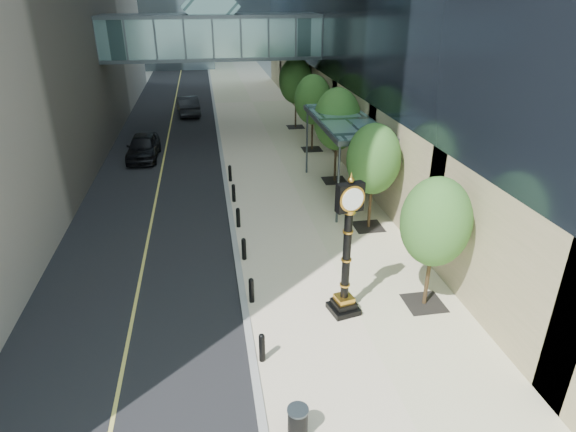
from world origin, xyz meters
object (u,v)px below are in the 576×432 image
object	(u,v)px
trash_bin	(298,424)
car_far	(188,105)
street_clock	(346,257)
car_near	(143,147)
pedestrian	(360,178)

from	to	relation	value
trash_bin	car_far	distance (m)	37.67
street_clock	car_near	bearing A→B (deg)	102.17
trash_bin	pedestrian	distance (m)	17.25
trash_bin	car_near	distance (m)	25.33
pedestrian	car_near	distance (m)	15.46
street_clock	trash_bin	xyz separation A→B (m)	(-2.65, -5.04, -1.80)
pedestrian	trash_bin	bearing A→B (deg)	82.23
street_clock	car_far	world-z (taller)	street_clock
pedestrian	car_far	size ratio (longest dim) A/B	0.32
trash_bin	pedestrian	xyz separation A→B (m)	(6.64, 15.92, 0.39)
street_clock	pedestrian	distance (m)	11.67
car_near	car_far	bearing A→B (deg)	79.55
pedestrian	street_clock	bearing A→B (deg)	84.73
street_clock	pedestrian	world-z (taller)	street_clock
street_clock	trash_bin	size ratio (longest dim) A/B	5.76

